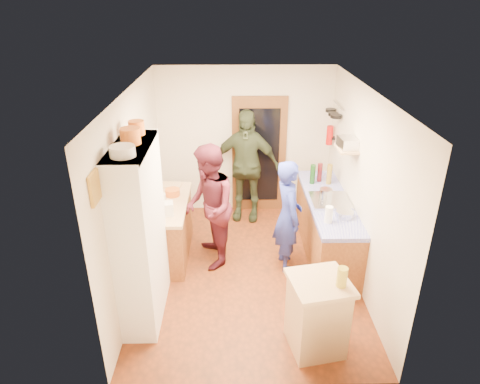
{
  "coord_description": "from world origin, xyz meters",
  "views": [
    {
      "loc": [
        -0.21,
        -5.13,
        3.69
      ],
      "look_at": [
        -0.12,
        0.15,
        1.19
      ],
      "focal_mm": 32.0,
      "sensor_mm": 36.0,
      "label": 1
    }
  ],
  "objects_px": {
    "person_left": "(211,206)",
    "person_back": "(246,166)",
    "hutch_body": "(140,235)",
    "person_hob": "(291,216)",
    "island_base": "(317,316)",
    "right_counter_base": "(326,227)"
  },
  "relations": [
    {
      "from": "person_hob",
      "to": "person_left",
      "type": "xyz_separation_m",
      "value": [
        -1.12,
        0.17,
        0.09
      ]
    },
    {
      "from": "person_left",
      "to": "person_back",
      "type": "bearing_deg",
      "value": 148.68
    },
    {
      "from": "person_back",
      "to": "island_base",
      "type": "bearing_deg",
      "value": -67.28
    },
    {
      "from": "person_hob",
      "to": "person_back",
      "type": "bearing_deg",
      "value": 11.5
    },
    {
      "from": "hutch_body",
      "to": "person_hob",
      "type": "relative_size",
      "value": 1.33
    },
    {
      "from": "island_base",
      "to": "person_hob",
      "type": "bearing_deg",
      "value": 94.07
    },
    {
      "from": "right_counter_base",
      "to": "person_left",
      "type": "xyz_separation_m",
      "value": [
        -1.73,
        -0.21,
        0.49
      ]
    },
    {
      "from": "island_base",
      "to": "person_left",
      "type": "height_order",
      "value": "person_left"
    },
    {
      "from": "person_hob",
      "to": "person_back",
      "type": "height_order",
      "value": "person_back"
    },
    {
      "from": "hutch_body",
      "to": "person_back",
      "type": "relative_size",
      "value": 1.12
    },
    {
      "from": "right_counter_base",
      "to": "person_left",
      "type": "relative_size",
      "value": 1.2
    },
    {
      "from": "person_left",
      "to": "island_base",
      "type": "bearing_deg",
      "value": 25.68
    },
    {
      "from": "hutch_body",
      "to": "person_left",
      "type": "bearing_deg",
      "value": 54.81
    },
    {
      "from": "person_left",
      "to": "person_back",
      "type": "xyz_separation_m",
      "value": [
        0.54,
        1.35,
        0.07
      ]
    },
    {
      "from": "hutch_body",
      "to": "person_back",
      "type": "bearing_deg",
      "value": 61.74
    },
    {
      "from": "hutch_body",
      "to": "person_hob",
      "type": "height_order",
      "value": "hutch_body"
    },
    {
      "from": "person_hob",
      "to": "person_left",
      "type": "bearing_deg",
      "value": 71.95
    },
    {
      "from": "island_base",
      "to": "right_counter_base",
      "type": "bearing_deg",
      "value": 75.87
    },
    {
      "from": "right_counter_base",
      "to": "person_left",
      "type": "height_order",
      "value": "person_left"
    },
    {
      "from": "hutch_body",
      "to": "person_back",
      "type": "distance_m",
      "value": 2.78
    },
    {
      "from": "hutch_body",
      "to": "person_hob",
      "type": "distance_m",
      "value": 2.12
    },
    {
      "from": "person_hob",
      "to": "person_left",
      "type": "distance_m",
      "value": 1.14
    }
  ]
}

